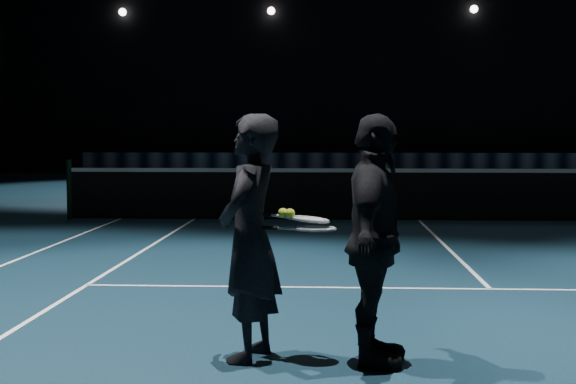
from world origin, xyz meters
The scene contains 13 objects.
floor centered at (0.00, 0.00, 0.00)m, with size 36.00×36.00×0.00m, color black.
wall_back centered at (0.00, 18.00, 5.00)m, with size 30.00×30.00×0.00m, color black.
court_lines centered at (0.00, 0.00, 0.00)m, with size 10.98×23.78×0.01m, color white, non-canonical shape.
net_post_left centered at (-6.40, 0.00, 0.55)m, with size 0.10×0.10×1.10m, color black.
net_mesh centered at (0.00, 0.00, 0.45)m, with size 12.80×0.02×0.86m, color black.
net_tape centered at (0.00, 0.00, 0.92)m, with size 12.80×0.03×0.07m, color white.
sponsor_backdrop centered at (0.00, 15.50, 0.45)m, with size 22.00×0.15×0.90m, color black.
fixtures_far centered at (0.00, 17.80, 6.50)m, with size 20.00×0.30×0.30m, color white, non-canonical shape.
player_a centered at (-2.16, -9.02, 0.84)m, with size 0.62×0.40×1.69m, color black.
player_b centered at (-1.31, -9.10, 0.84)m, with size 0.99×0.41×1.69m, color black.
racket_lower centered at (-1.71, -9.06, 0.91)m, with size 0.68×0.22×0.03m, color black, non-canonical shape.
racket_upper centered at (-1.75, -9.02, 0.97)m, with size 0.68×0.22×0.03m, color black, non-canonical shape.
tennis_balls centered at (-1.90, -9.04, 1.03)m, with size 0.12×0.10×0.12m, color gold, non-canonical shape.
Camera 1 is at (-1.60, -14.44, 1.54)m, focal length 50.00 mm.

